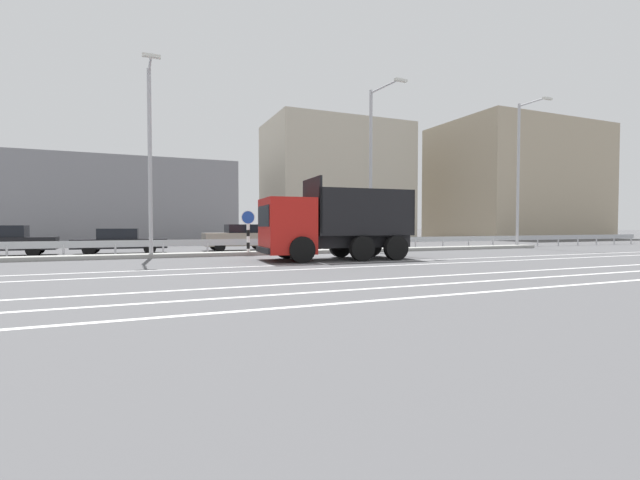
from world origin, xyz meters
TOP-DOWN VIEW (x-y plane):
  - ground_plane at (0.00, 0.00)m, footprint 320.00×320.00m
  - lane_strip_0 at (-0.47, -4.43)m, footprint 57.03×0.16m
  - lane_strip_1 at (-0.47, -6.07)m, footprint 57.03×0.16m
  - lane_strip_2 at (-0.47, -9.35)m, footprint 57.03×0.16m
  - lane_strip_3 at (-0.47, -10.79)m, footprint 57.03×0.16m
  - lane_strip_4 at (-0.47, -12.22)m, footprint 57.03×0.16m
  - median_island at (0.00, 1.59)m, footprint 31.37×1.10m
  - median_guardrail at (-0.00, 2.56)m, footprint 57.03×0.09m
  - dump_truck at (-1.35, -2.58)m, footprint 6.65×3.05m
  - median_road_sign at (-3.38, 1.59)m, footprint 0.67×0.16m
  - street_lamp_1 at (-7.89, 1.21)m, footprint 0.70×2.40m
  - street_lamp_2 at (3.54, 1.24)m, footprint 0.71×2.80m
  - street_lamp_3 at (14.92, 1.60)m, footprint 0.70×2.32m
  - parked_car_2 at (-9.28, 5.12)m, footprint 4.56×2.08m
  - parked_car_3 at (-2.94, 5.60)m, footprint 4.11×2.01m
  - parked_car_4 at (2.75, 5.28)m, footprint 4.27×2.10m
  - background_building_0 at (-10.35, 22.08)m, footprint 19.22×12.17m
  - background_building_1 at (11.62, 23.33)m, footprint 14.81×9.45m
  - background_building_2 at (33.65, 18.98)m, footprint 18.62×12.23m

SIDE VIEW (x-z plane):
  - ground_plane at x=0.00m, z-range 0.00..0.00m
  - lane_strip_0 at x=-0.47m, z-range 0.00..0.01m
  - lane_strip_1 at x=-0.47m, z-range 0.00..0.01m
  - lane_strip_2 at x=-0.47m, z-range 0.00..0.01m
  - lane_strip_3 at x=-0.47m, z-range 0.00..0.01m
  - lane_strip_4 at x=-0.47m, z-range 0.00..0.01m
  - median_island at x=0.00m, z-range 0.00..0.18m
  - median_guardrail at x=0.00m, z-range 0.18..0.96m
  - parked_car_2 at x=-9.28m, z-range 0.01..1.33m
  - parked_car_4 at x=2.75m, z-range 0.03..1.36m
  - parked_car_3 at x=-2.94m, z-range 0.01..1.55m
  - median_road_sign at x=-3.38m, z-range 0.04..2.25m
  - dump_truck at x=-1.35m, z-range -0.42..3.05m
  - background_building_0 at x=-10.35m, z-range 0.00..6.81m
  - street_lamp_1 at x=-7.89m, z-range 0.50..8.99m
  - street_lamp_2 at x=3.54m, z-range 0.55..9.51m
  - street_lamp_3 at x=14.92m, z-range 0.50..10.05m
  - background_building_1 at x=11.62m, z-range 0.00..12.54m
  - background_building_2 at x=33.65m, z-range 0.00..13.34m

